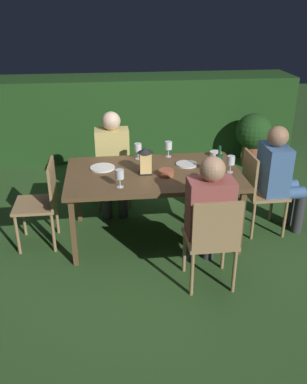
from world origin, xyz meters
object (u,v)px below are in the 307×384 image
object	(u,v)px
wine_glass_e	(168,146)
dining_table	(154,177)
wine_glass_a	(231,161)
wine_glass_c	(216,172)
chair_head_far	(259,189)
person_in_mustard	(113,158)
wine_glass_d	(138,148)
plate_a	(102,168)
chair_side_left_b	(212,238)
person_in_blue	(279,174)
bowl_bread	(216,154)
green_bottle_on_table	(219,164)
bowl_olives	(166,173)
wine_glass_b	(120,175)
plate_b	(187,164)
potted_plant_by_hedge	(253,135)
chair_head_near	(42,200)
lantern_centerpiece	(145,159)
person_in_rust	(208,211)
chair_side_right_a	(113,164)

from	to	relation	value
wine_glass_e	dining_table	bearing A→B (deg)	-116.90
wine_glass_a	wine_glass_c	bearing A→B (deg)	-129.64
chair_head_far	person_in_mustard	bearing A→B (deg)	154.90
wine_glass_d	plate_a	bearing A→B (deg)	-148.02
chair_side_left_b	wine_glass_e	distance (m)	1.36
person_in_blue	chair_head_far	bearing A→B (deg)	-180.00
wine_glass_e	bowl_bread	distance (m)	0.52
chair_head_far	wine_glass_c	size ratio (longest dim) A/B	5.15
person_in_blue	wine_glass_a	bearing A→B (deg)	-170.24
chair_head_far	wine_glass_c	distance (m)	0.77
wine_glass_e	green_bottle_on_table	bearing A→B (deg)	-53.75
bowl_olives	wine_glass_c	bearing A→B (deg)	-31.45
wine_glass_a	wine_glass_c	xyz separation A→B (m)	(-0.22, -0.26, 0.00)
bowl_olives	wine_glass_b	bearing A→B (deg)	-154.49
chair_head_far	plate_b	world-z (taller)	chair_head_far
chair_side_left_b	green_bottle_on_table	world-z (taller)	green_bottle_on_table
potted_plant_by_hedge	bowl_olives	bearing A→B (deg)	-128.88
wine_glass_e	plate_a	xyz separation A→B (m)	(-0.71, -0.26, -0.11)
chair_side_left_b	wine_glass_a	distance (m)	0.95
wine_glass_a	wine_glass_c	distance (m)	0.34
chair_head_far	dining_table	bearing A→B (deg)	180.00
person_in_mustard	wine_glass_a	size ratio (longest dim) A/B	6.80
dining_table	bowl_bread	world-z (taller)	bowl_bread
chair_head_near	wine_glass_b	world-z (taller)	wine_glass_b
chair_side_left_b	wine_glass_b	world-z (taller)	wine_glass_b
chair_head_near	plate_b	bearing A→B (deg)	5.76
chair_side_left_b	lantern_centerpiece	bearing A→B (deg)	118.34
person_in_rust	bowl_olives	world-z (taller)	person_in_rust
plate_a	lantern_centerpiece	bearing A→B (deg)	-23.06
chair_head_far	bowl_bread	xyz separation A→B (m)	(-0.38, 0.38, 0.27)
green_bottle_on_table	wine_glass_b	size ratio (longest dim) A/B	1.72
chair_head_far	potted_plant_by_hedge	world-z (taller)	chair_head_far
lantern_centerpiece	wine_glass_c	bearing A→B (deg)	-28.66
chair_side_right_a	green_bottle_on_table	bearing A→B (deg)	-45.87
chair_side_right_a	bowl_bread	bearing A→B (deg)	-24.95
chair_side_left_b	wine_glass_b	xyz separation A→B (m)	(-0.73, 0.57, 0.36)
person_in_mustard	wine_glass_e	distance (m)	0.69
dining_table	wine_glass_c	distance (m)	0.66
chair_head_far	wine_glass_e	world-z (taller)	wine_glass_e
chair_side_left_b	wine_glass_c	world-z (taller)	wine_glass_c
person_in_rust	wine_glass_d	distance (m)	1.21
person_in_mustard	chair_side_left_b	bearing A→B (deg)	-64.18
person_in_mustard	lantern_centerpiece	size ratio (longest dim) A/B	4.34
chair_side_left_b	plate_a	size ratio (longest dim) A/B	3.50
dining_table	bowl_bread	xyz separation A→B (m)	(0.72, 0.38, 0.08)
wine_glass_b	wine_glass_c	size ratio (longest dim) A/B	1.00
wine_glass_d	bowl_olives	distance (m)	0.55
chair_head_near	wine_glass_a	bearing A→B (deg)	-2.94
chair_head_far	wine_glass_b	bearing A→B (deg)	-167.46
bowl_olives	potted_plant_by_hedge	bearing A→B (deg)	51.12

